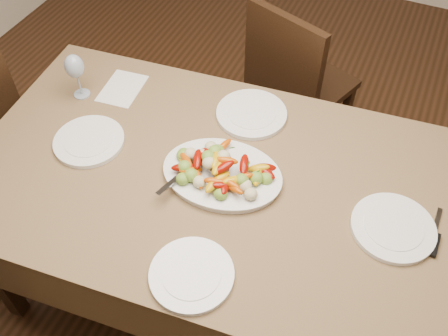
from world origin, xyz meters
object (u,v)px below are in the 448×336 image
serving_platter (222,175)px  plate_left (89,141)px  wine_glass (77,75)px  plate_right (393,228)px  dining_table (224,238)px  chair_far (303,84)px  plate_near (192,275)px  plate_far (251,114)px

serving_platter → plate_left: 0.52m
serving_platter → wine_glass: size_ratio=2.00×
serving_platter → plate_right: size_ratio=1.51×
dining_table → chair_far: bearing=89.0°
chair_far → plate_near: size_ratio=3.70×
chair_far → dining_table: bearing=109.4°
dining_table → wine_glass: wine_glass is taller
plate_near → chair_far: bearing=92.0°
plate_far → plate_near: size_ratio=1.07×
plate_far → wine_glass: wine_glass is taller
plate_right → plate_far: bearing=153.3°
chair_far → plate_near: (0.05, -1.32, 0.29)m
chair_far → plate_right: bearing=142.2°
dining_table → plate_near: 0.55m
chair_far → plate_far: 0.67m
serving_platter → wine_glass: bearing=166.5°
dining_table → plate_far: bearing=95.5°
plate_left → plate_right: same height
dining_table → serving_platter: serving_platter is taller
plate_left → dining_table: bearing=4.6°
plate_right → dining_table: bearing=-177.0°
plate_left → plate_near: size_ratio=1.02×
plate_right → plate_near: size_ratio=1.05×
chair_far → plate_near: 1.36m
chair_far → serving_platter: chair_far is taller
dining_table → serving_platter: 0.39m
dining_table → plate_left: plate_left is taller
serving_platter → plate_left: size_ratio=1.57×
dining_table → plate_far: plate_far is taller
dining_table → wine_glass: bearing=166.2°
dining_table → chair_far: size_ratio=1.94×
plate_near → wine_glass: bearing=144.3°
plate_far → plate_near: (0.10, -0.72, 0.00)m
plate_far → chair_far: bearing=85.3°
plate_left → plate_right: 1.11m
dining_table → plate_left: 0.66m
plate_near → serving_platter: bearing=100.7°
chair_far → plate_left: chair_far is taller
plate_left → wine_glass: bearing=129.8°
plate_left → wine_glass: 0.30m
serving_platter → plate_far: bearing=93.9°
plate_right → wine_glass: size_ratio=1.32×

